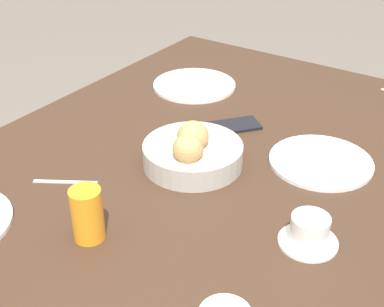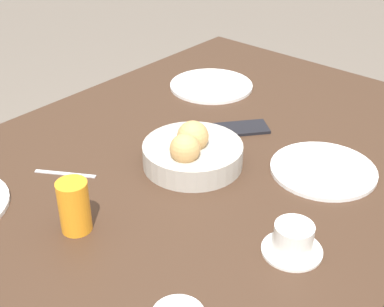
# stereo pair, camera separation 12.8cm
# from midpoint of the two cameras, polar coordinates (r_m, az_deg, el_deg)

# --- Properties ---
(dining_table) EXTENTS (1.58, 1.08, 0.76)m
(dining_table) POSITION_cam_midpoint_polar(r_m,az_deg,el_deg) (1.34, 2.67, -4.28)
(dining_table) COLOR #3D281C
(dining_table) RESTS_ON ground_plane
(bread_basket) EXTENTS (0.24, 0.24, 0.12)m
(bread_basket) POSITION_cam_midpoint_polar(r_m,az_deg,el_deg) (1.28, 2.82, 0.08)
(bread_basket) COLOR #B2ADA3
(bread_basket) RESTS_ON dining_table
(plate_near_left) EXTENTS (0.26, 0.26, 0.01)m
(plate_near_left) POSITION_cam_midpoint_polar(r_m,az_deg,el_deg) (1.70, 4.24, 7.19)
(plate_near_left) COLOR white
(plate_near_left) RESTS_ON dining_table
(plate_far_center) EXTENTS (0.25, 0.25, 0.01)m
(plate_far_center) POSITION_cam_midpoint_polar(r_m,az_deg,el_deg) (1.32, 16.56, -1.75)
(plate_far_center) COLOR white
(plate_far_center) RESTS_ON dining_table
(juice_glass) EXTENTS (0.06, 0.06, 0.11)m
(juice_glass) POSITION_cam_midpoint_polar(r_m,az_deg,el_deg) (1.08, -9.14, -5.71)
(juice_glass) COLOR orange
(juice_glass) RESTS_ON dining_table
(coffee_cup) EXTENTS (0.12, 0.12, 0.06)m
(coffee_cup) POSITION_cam_midpoint_polar(r_m,az_deg,el_deg) (1.06, 14.22, -9.09)
(coffee_cup) COLOR white
(coffee_cup) RESTS_ON dining_table
(spoon_coffee) EXTENTS (0.09, 0.13, 0.00)m
(spoon_coffee) POSITION_cam_midpoint_polar(r_m,az_deg,el_deg) (1.28, -10.61, -2.23)
(spoon_coffee) COLOR #B7B7BC
(spoon_coffee) RESTS_ON dining_table
(cell_phone) EXTENTS (0.16, 0.15, 0.01)m
(cell_phone) POSITION_cam_midpoint_polar(r_m,az_deg,el_deg) (1.46, 7.69, 2.60)
(cell_phone) COLOR black
(cell_phone) RESTS_ON dining_table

